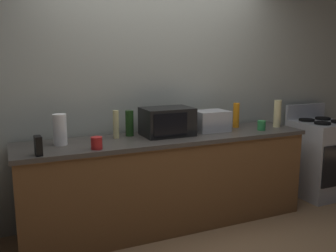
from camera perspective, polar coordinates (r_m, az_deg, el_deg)
The scene contains 14 objects.
ground_plane at distance 3.50m, azimuth 2.79°, elevation -17.44°, with size 8.00×8.00×0.00m, color #93704C.
back_wall at distance 3.85m, azimuth -2.50°, elevation 6.16°, with size 6.40×0.10×2.70m, color #9EA399.
counter_run at distance 3.66m, azimuth 0.00°, elevation -8.48°, with size 2.84×0.64×0.90m.
stove_range at distance 4.79m, azimuth 22.49°, elevation -4.56°, with size 0.60×0.61×1.08m.
microwave at distance 3.56m, azimuth -0.13°, elevation 0.70°, with size 0.48×0.35×0.27m.
toaster_oven at distance 3.80m, azimuth 6.69°, elevation 0.80°, with size 0.34×0.26×0.21m, color #B7BABF.
paper_towel_roll at distance 3.29m, azimuth -16.42°, elevation -0.54°, with size 0.12×0.12×0.27m, color white.
cordless_phone at distance 3.01m, azimuth -19.48°, elevation -2.88°, with size 0.05×0.11×0.15m, color black.
bottle_vinegar at distance 3.46m, azimuth -8.07°, elevation 0.25°, with size 0.06×0.06×0.26m, color beige.
bottle_hand_soap at distance 4.15m, azimuth 16.60°, elevation 1.85°, with size 0.08×0.08×0.30m, color beige.
bottle_wine at distance 3.55m, azimuth -5.99°, elevation 0.43°, with size 0.08×0.08×0.25m, color #1E3F19.
bottle_dish_soap at distance 4.03m, azimuth 10.52°, elevation 1.66°, with size 0.07×0.07×0.27m, color orange.
mug_red at distance 3.09m, azimuth -11.02°, elevation -2.61°, with size 0.09×0.09×0.10m, color red.
mug_green at distance 3.94m, azimuth 14.30°, elevation 0.09°, with size 0.08×0.08×0.10m, color #2D8C47.
Camera 1 is at (-1.41, -2.76, 1.64)m, focal length 39.30 mm.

